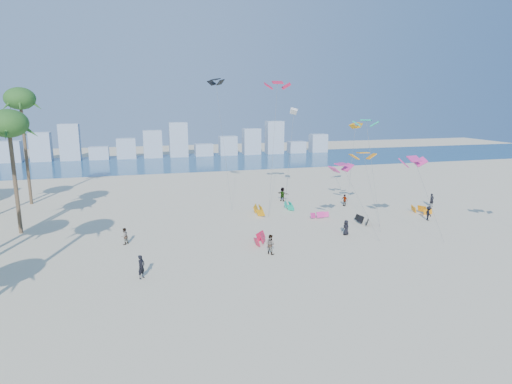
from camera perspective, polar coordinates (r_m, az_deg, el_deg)
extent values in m
plane|color=beige|center=(29.80, 2.72, -15.14)|extent=(220.00, 220.00, 0.00)
plane|color=navy|center=(98.47, -10.43, 3.90)|extent=(220.00, 220.00, 0.00)
imported|color=black|center=(35.04, -14.96, -9.57)|extent=(0.78, 0.83, 1.90)
imported|color=gray|center=(39.07, 1.90, -6.94)|extent=(1.07, 1.12, 1.82)
imported|color=black|center=(45.33, 11.85, -4.65)|extent=(0.88, 0.70, 1.58)
imported|color=gray|center=(57.67, 11.66, -1.06)|extent=(0.73, 0.99, 1.56)
imported|color=black|center=(53.54, 21.92, -2.65)|extent=(0.84, 1.19, 1.67)
imported|color=gray|center=(59.30, 3.54, -0.30)|extent=(1.50, 1.79, 1.93)
imported|color=black|center=(60.73, 22.29, -0.99)|extent=(0.66, 0.46, 1.72)
imported|color=gray|center=(43.45, -17.06, -5.63)|extent=(0.99, 1.00, 1.63)
cylinder|color=#595959|center=(44.06, 13.68, -1.35)|extent=(2.86, 3.33, 7.35)
cylinder|color=#595959|center=(47.61, 15.28, 2.13)|extent=(0.34, 3.69, 11.53)
cylinder|color=#595959|center=(50.78, 15.01, 0.46)|extent=(0.61, 5.58, 7.56)
cylinder|color=#595959|center=(54.63, -4.30, 6.23)|extent=(1.18, 3.71, 16.22)
cylinder|color=#595959|center=(55.99, 4.47, 4.50)|extent=(2.03, 2.50, 12.60)
cylinder|color=#595959|center=(52.55, 2.29, 5.81)|extent=(2.73, 5.30, 15.84)
cylinder|color=#595959|center=(60.05, 12.57, 3.76)|extent=(2.86, 4.00, 10.53)
cylinder|color=#595959|center=(45.46, 21.98, -1.07)|extent=(2.14, 2.84, 7.98)
cylinder|color=brown|center=(50.33, -29.35, 1.44)|extent=(0.40, 0.40, 11.39)
ellipsoid|color=#24521D|center=(49.76, -30.02, 7.89)|extent=(3.80, 3.80, 2.85)
cylinder|color=brown|center=(64.11, -28.22, 4.64)|extent=(0.40, 0.40, 13.87)
ellipsoid|color=#24521D|center=(63.76, -28.84, 10.82)|extent=(3.80, 3.80, 2.85)
cube|color=#9EADBF|center=(111.19, -29.73, 4.68)|extent=(4.40, 3.00, 4.80)
cube|color=#9EADBF|center=(109.73, -26.64, 5.38)|extent=(4.40, 3.00, 6.60)
cube|color=#9EADBF|center=(108.62, -23.46, 6.08)|extent=(4.40, 3.00, 8.40)
cube|color=#9EADBF|center=(108.21, -20.09, 4.88)|extent=(4.40, 3.00, 3.00)
cube|color=#9EADBF|center=(107.78, -16.83, 5.56)|extent=(4.40, 3.00, 4.80)
cube|color=#9EADBF|center=(107.72, -13.54, 6.22)|extent=(4.40, 3.00, 6.60)
cube|color=#9EADBF|center=(108.02, -10.26, 6.85)|extent=(4.40, 3.00, 8.40)
cube|color=#9EADBF|center=(109.02, -6.95, 5.57)|extent=(4.40, 3.00, 3.00)
cube|color=#9EADBF|center=(110.00, -3.75, 6.17)|extent=(4.40, 3.00, 4.80)
cube|color=#9EADBF|center=(111.33, -0.61, 6.73)|extent=(4.40, 3.00, 6.60)
cube|color=#9EADBF|center=(112.99, 2.46, 7.25)|extent=(4.40, 3.00, 8.40)
cube|color=#9EADBF|center=(115.29, 5.39, 5.96)|extent=(4.40, 3.00, 3.00)
cube|color=#9EADBF|center=(117.54, 8.25, 6.44)|extent=(4.40, 3.00, 4.80)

